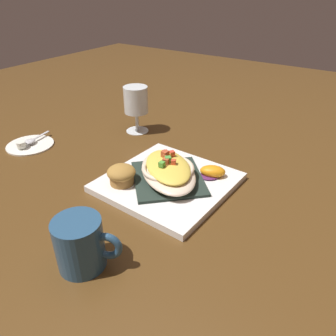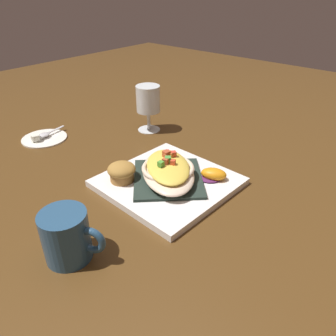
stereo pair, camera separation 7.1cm
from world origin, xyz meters
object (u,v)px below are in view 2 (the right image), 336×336
muffin (122,172)px  square_plate (168,182)px  gratin_dish (168,169)px  creamer_cup_0 (35,137)px  orange_garnish (213,175)px  creamer_saucer (44,138)px  spoon (45,134)px  coffee_mug (68,238)px  stemmed_glass (148,102)px

muffin → square_plate: bearing=-47.7°
gratin_dish → creamer_cup_0: (-0.08, 0.43, -0.02)m
orange_garnish → creamer_saucer: (-0.12, 0.51, -0.02)m
spoon → orange_garnish: bearing=-77.3°
gratin_dish → coffee_mug: bearing=-176.4°
muffin → stemmed_glass: stemmed_glass is taller
orange_garnish → creamer_cup_0: bearing=106.4°
square_plate → stemmed_glass: 0.32m
creamer_saucer → stemmed_glass: bearing=-37.0°
orange_garnish → stemmed_glass: stemmed_glass is taller
square_plate → creamer_cup_0: size_ratio=10.93×
square_plate → orange_garnish: orange_garnish is taller
square_plate → creamer_cup_0: 0.43m
creamer_cup_0 → coffee_mug: bearing=-113.4°
stemmed_glass → spoon: bearing=142.4°
square_plate → creamer_saucer: bearing=96.8°
spoon → creamer_cup_0: 0.03m
gratin_dish → muffin: gratin_dish is taller
square_plate → coffee_mug: 0.27m
muffin → coffee_mug: (-0.20, -0.09, 0.00)m
square_plate → spoon: 0.43m
gratin_dish → square_plate: bearing=-136.5°
square_plate → gratin_dish: (0.00, 0.00, 0.03)m
orange_garnish → coffee_mug: 0.34m
gratin_dish → spoon: (-0.05, 0.43, -0.03)m
spoon → coffee_mug: bearing=-116.6°
muffin → orange_garnish: 0.20m
orange_garnish → spoon: orange_garnish is taller
gratin_dish → stemmed_glass: (0.19, 0.24, 0.05)m
gratin_dish → orange_garnish: 0.10m
muffin → creamer_saucer: size_ratio=0.49×
square_plate → creamer_saucer: size_ratio=2.06×
stemmed_glass → creamer_saucer: stemmed_glass is taller
square_plate → creamer_saucer: square_plate is taller
gratin_dish → coffee_mug: coffee_mug is taller
square_plate → orange_garnish: size_ratio=3.87×
gratin_dish → spoon: gratin_dish is taller
orange_garnish → gratin_dish: bearing=131.9°
muffin → orange_garnish: bearing=-47.8°
gratin_dish → stemmed_glass: 0.32m
gratin_dish → coffee_mug: 0.27m
square_plate → gratin_dish: 0.03m
spoon → gratin_dish: bearing=-83.8°
muffin → creamer_cup_0: (-0.01, 0.35, -0.02)m
orange_garnish → stemmed_glass: size_ratio=0.49×
orange_garnish → stemmed_glass: 0.35m
orange_garnish → muffin: bearing=132.2°
square_plate → creamer_cup_0: creamer_cup_0 is taller
orange_garnish → creamer_saucer: 0.52m
muffin → stemmed_glass: bearing=32.7°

